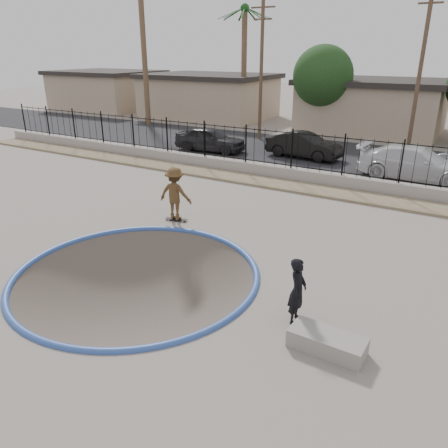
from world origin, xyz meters
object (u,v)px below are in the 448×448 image
object	(u,v)px
videographer	(297,291)
car_b	(304,145)
skateboard	(176,219)
concrete_ledge	(327,342)
skater	(175,196)
car_c	(416,163)
car_a	(210,139)

from	to	relation	value
videographer	car_b	size ratio (longest dim) A/B	0.37
skateboard	car_b	world-z (taller)	car_b
skateboard	car_b	bearing A→B (deg)	74.78
skateboard	car_b	xyz separation A→B (m)	(0.42, 12.00, 0.71)
concrete_ledge	car_b	distance (m)	17.88
skater	car_c	bearing A→B (deg)	-131.53
videographer	skater	bearing A→B (deg)	53.13
car_b	car_c	size ratio (longest dim) A/B	0.81
skater	concrete_ledge	size ratio (longest dim) A/B	1.22
skateboard	concrete_ledge	bearing A→B (deg)	-44.92
car_a	car_b	world-z (taller)	car_a
videographer	car_b	xyz separation A→B (m)	(-5.88, 15.82, -0.05)
skater	skateboard	world-z (taller)	skater
skater	concrete_ledge	distance (m)	8.60
videographer	car_a	size ratio (longest dim) A/B	0.37
videographer	car_b	bearing A→B (deg)	14.75
concrete_ledge	car_c	distance (m)	14.92
videographer	car_c	world-z (taller)	same
car_a	car_c	xyz separation A→B (m)	(12.04, -0.33, 0.04)
skateboard	videographer	xyz separation A→B (m)	(6.30, -3.82, 0.75)
skater	car_c	xyz separation A→B (m)	(6.79, 10.40, -0.14)
car_b	car_a	bearing A→B (deg)	108.46
car_b	concrete_ledge	bearing A→B (deg)	-151.53
car_a	car_c	distance (m)	12.05
skater	car_c	size ratio (longest dim) A/B	0.36
car_c	concrete_ledge	bearing A→B (deg)	-174.54
videographer	car_c	bearing A→B (deg)	-7.58
car_c	videographer	bearing A→B (deg)	-178.39
skater	concrete_ledge	xyz separation A→B (m)	(7.28, -4.50, -0.77)
skater	car_c	distance (m)	12.42
car_b	car_c	xyz separation A→B (m)	(6.36, -1.60, 0.07)
videographer	concrete_ledge	world-z (taller)	videographer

